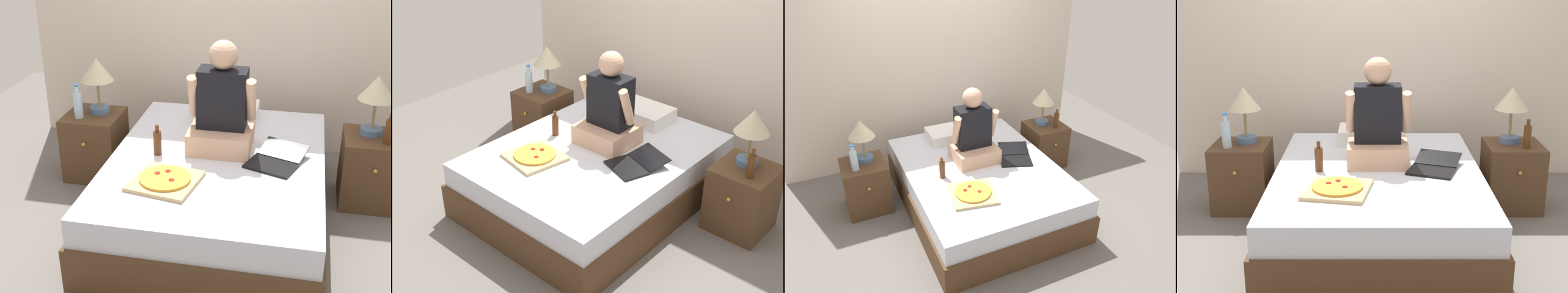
% 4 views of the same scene
% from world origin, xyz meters
% --- Properties ---
extents(ground_plane, '(5.82, 5.82, 0.00)m').
position_xyz_m(ground_plane, '(0.00, 0.00, 0.00)').
color(ground_plane, '#66605B').
extents(wall_back, '(3.82, 0.12, 2.50)m').
position_xyz_m(wall_back, '(0.00, 1.35, 1.25)').
color(wall_back, beige).
rests_on(wall_back, ground).
extents(bed, '(1.51, 1.98, 0.49)m').
position_xyz_m(bed, '(0.00, 0.00, 0.24)').
color(bed, '#4C331E').
rests_on(bed, ground).
extents(nightstand_left, '(0.44, 0.47, 0.54)m').
position_xyz_m(nightstand_left, '(-1.09, 0.47, 0.27)').
color(nightstand_left, '#4C331E').
rests_on(nightstand_left, ground).
extents(lamp_on_left_nightstand, '(0.26, 0.26, 0.45)m').
position_xyz_m(lamp_on_left_nightstand, '(-1.05, 0.52, 0.86)').
color(lamp_on_left_nightstand, '#4C6B93').
rests_on(lamp_on_left_nightstand, nightstand_left).
extents(water_bottle, '(0.07, 0.07, 0.28)m').
position_xyz_m(water_bottle, '(-1.17, 0.38, 0.65)').
color(water_bottle, silver).
rests_on(water_bottle, nightstand_left).
extents(nightstand_right, '(0.44, 0.47, 0.54)m').
position_xyz_m(nightstand_right, '(1.09, 0.47, 0.27)').
color(nightstand_right, '#4C331E').
rests_on(nightstand_right, ground).
extents(lamp_on_right_nightstand, '(0.26, 0.26, 0.45)m').
position_xyz_m(lamp_on_right_nightstand, '(1.06, 0.52, 0.86)').
color(lamp_on_right_nightstand, '#4C6B93').
rests_on(lamp_on_right_nightstand, nightstand_right).
extents(beer_bottle, '(0.06, 0.06, 0.23)m').
position_xyz_m(beer_bottle, '(1.16, 0.37, 0.63)').
color(beer_bottle, '#512D14').
rests_on(beer_bottle, nightstand_right).
extents(pillow, '(0.52, 0.34, 0.12)m').
position_xyz_m(pillow, '(-0.06, 0.71, 0.55)').
color(pillow, white).
rests_on(pillow, bed).
extents(person_seated, '(0.47, 0.40, 0.78)m').
position_xyz_m(person_seated, '(0.00, 0.17, 0.78)').
color(person_seated, tan).
rests_on(person_seated, bed).
extents(laptop, '(0.44, 0.50, 0.07)m').
position_xyz_m(laptop, '(0.40, -0.01, 0.51)').
color(laptop, black).
rests_on(laptop, bed).
extents(pizza_box, '(0.46, 0.46, 0.05)m').
position_xyz_m(pizza_box, '(-0.26, -0.42, 0.51)').
color(pizza_box, tan).
rests_on(pizza_box, bed).
extents(beer_bottle_on_bed, '(0.06, 0.06, 0.22)m').
position_xyz_m(beer_bottle_on_bed, '(-0.42, -0.03, 0.58)').
color(beer_bottle_on_bed, '#4C2811').
rests_on(beer_bottle_on_bed, bed).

